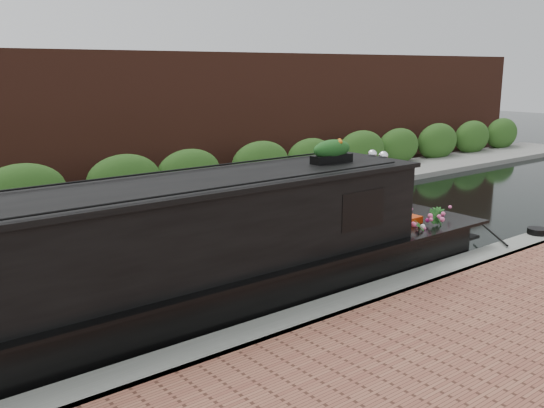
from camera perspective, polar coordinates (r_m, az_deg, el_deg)
ground at (r=11.61m, az=-3.52°, el=-5.06°), size 80.00×80.00×0.00m
near_bank_coping at (r=9.27m, az=8.50°, el=-9.91°), size 40.00×0.60×0.50m
far_bank_path at (r=15.12m, az=-12.73°, el=-1.12°), size 40.00×2.40×0.34m
far_hedge at (r=15.91m, az=-14.15°, el=-0.51°), size 40.00×1.10×2.80m
far_brick_wall at (r=17.81m, az=-16.98°, el=0.72°), size 40.00×1.00×8.00m
narrowboat at (r=8.74m, az=-7.33°, el=-5.89°), size 11.09×2.04×2.60m
rope_fender at (r=12.89m, az=15.95°, el=-3.07°), size 0.28×0.35×0.28m
coiled_mooring_rope at (r=13.37m, az=23.71°, el=-2.36°), size 0.39×0.39×0.12m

